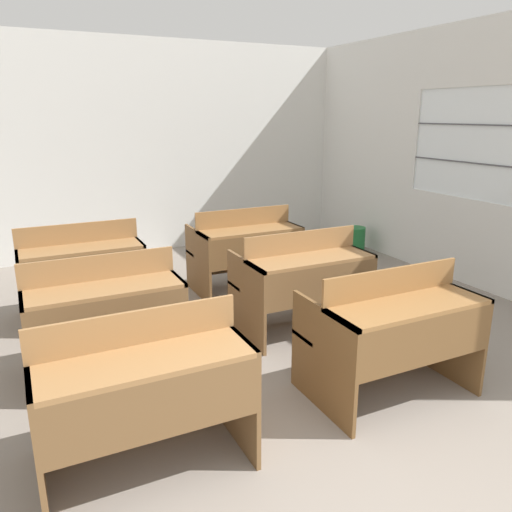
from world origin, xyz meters
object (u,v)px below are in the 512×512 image
object	(u,v)px
bench_second_right	(303,279)
wastepaper_bin	(355,239)
bench_front_left	(142,387)
bench_front_right	(393,329)
bench_third_right	(245,247)
bench_third_left	(82,268)
bench_second_left	(104,311)

from	to	relation	value
bench_second_right	wastepaper_bin	distance (m)	2.93
bench_front_left	bench_front_right	bearing A→B (deg)	-0.12
bench_third_right	bench_front_left	bearing A→B (deg)	-125.69
bench_second_right	bench_third_left	distance (m)	2.16
bench_second_right	bench_third_left	bearing A→B (deg)	144.95
bench_front_right	bench_third_left	size ratio (longest dim) A/B	1.00
bench_front_left	bench_front_right	distance (m)	1.76
bench_second_left	wastepaper_bin	size ratio (longest dim) A/B	3.13
bench_front_right	wastepaper_bin	world-z (taller)	bench_front_right
bench_front_right	bench_second_left	bearing A→B (deg)	145.24
bench_second_right	bench_third_right	xyz separation A→B (m)	(-0.00, 1.24, 0.00)
bench_front_left	bench_third_left	xyz separation A→B (m)	(0.00, 2.46, 0.00)
bench_second_right	bench_third_right	world-z (taller)	same
bench_front_right	bench_third_left	xyz separation A→B (m)	(-1.76, 2.46, 0.00)
bench_front_left	wastepaper_bin	world-z (taller)	bench_front_left
bench_second_right	bench_third_right	distance (m)	1.24
bench_second_left	wastepaper_bin	distance (m)	4.37
bench_second_right	bench_front_right	bearing A→B (deg)	-90.23
bench_second_left	wastepaper_bin	bearing A→B (deg)	27.40
bench_front_right	bench_third_right	size ratio (longest dim) A/B	1.00
bench_third_right	bench_third_left	bearing A→B (deg)	179.88
bench_front_left	bench_third_left	size ratio (longest dim) A/B	1.00
bench_front_left	bench_third_right	world-z (taller)	same
bench_second_left	wastepaper_bin	xyz separation A→B (m)	(3.87, 2.01, -0.31)
bench_third_left	wastepaper_bin	distance (m)	3.96
bench_third_right	bench_front_right	bearing A→B (deg)	-90.03
bench_third_left	wastepaper_bin	bearing A→B (deg)	11.21
bench_front_left	bench_second_left	bearing A→B (deg)	89.94
bench_second_right	wastepaper_bin	world-z (taller)	bench_second_right
bench_front_right	bench_second_left	distance (m)	2.14
bench_front_left	wastepaper_bin	distance (m)	5.05
wastepaper_bin	bench_front_left	bearing A→B (deg)	-140.22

